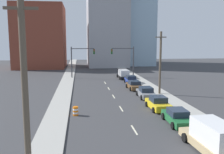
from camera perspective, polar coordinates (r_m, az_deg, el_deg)
name	(u,v)px	position (r m, az deg, el deg)	size (l,w,h in m)	color
sidewalk_left	(69,76)	(56.68, -9.85, 0.27)	(2.48, 99.44, 0.14)	#9E9B93
sidewalk_right	(132,75)	(57.84, 4.49, 0.53)	(2.48, 99.44, 0.14)	#9E9B93
lane_stripe_at_14m	(134,130)	(22.58, 5.10, -11.93)	(0.16, 2.40, 0.01)	beige
lane_stripe_at_21m	(121,109)	(29.19, 2.09, -7.22)	(0.16, 2.40, 0.01)	beige
lane_stripe_at_28m	(114,96)	(35.44, 0.36, -4.45)	(0.16, 2.40, 0.01)	beige
lane_stripe_at_34m	(109,89)	(41.24, -0.76, -2.65)	(0.16, 2.40, 0.01)	beige
lane_stripe_at_40m	(105,83)	(46.98, -1.59, -1.32)	(0.16, 2.40, 0.01)	beige
building_brick_left	(41,37)	(77.82, -15.96, 8.84)	(14.00, 16.00, 18.14)	brown
building_office_center	(106,17)	(81.81, -1.33, 13.65)	(12.00, 20.00, 31.10)	#99999E
building_glass_right	(130,5)	(87.53, 4.15, 16.11)	(13.00, 20.00, 39.71)	#99B7CC
traffic_signal_left	(78,58)	(53.03, -7.73, 4.40)	(5.03, 0.35, 6.62)	#38383D
traffic_signal_right	(127,57)	(53.98, 3.46, 4.53)	(5.03, 0.35, 6.62)	#38383D
utility_pole_left_near	(25,94)	(13.04, -19.23, -3.70)	(1.60, 0.32, 10.10)	brown
utility_pole_right_mid	(160,63)	(36.75, 10.97, 3.25)	(1.60, 0.32, 9.13)	brown
traffic_barrel	(76,111)	(26.75, -8.34, -7.70)	(0.56, 0.56, 0.95)	orange
box_truck_tan	(214,138)	(19.22, 22.25, -12.86)	(2.66, 6.29, 2.23)	tan
sedan_green	(177,117)	(24.67, 14.74, -8.84)	(2.19, 4.62, 1.41)	#1E6033
sedan_yellow	(158,103)	(29.28, 10.49, -5.94)	(2.25, 4.32, 1.51)	gold
sedan_gray	(146,93)	(35.04, 7.77, -3.57)	(2.19, 4.69, 1.45)	slate
sedan_brown	(134,85)	(40.86, 5.13, -1.89)	(2.28, 4.55, 1.36)	brown
sedan_blue	(131,80)	(46.19, 4.37, -0.68)	(2.16, 4.30, 1.45)	navy
box_truck_black	(124,74)	(52.34, 2.68, 0.61)	(2.38, 5.55, 1.82)	black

